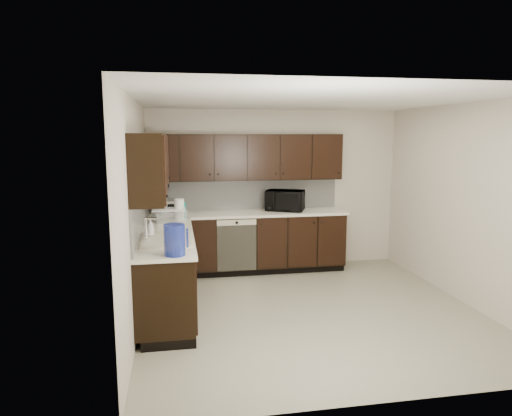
{
  "coord_description": "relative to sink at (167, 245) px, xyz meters",
  "views": [
    {
      "loc": [
        -1.55,
        -5.1,
        2.1
      ],
      "look_at": [
        -0.55,
        0.6,
        1.18
      ],
      "focal_mm": 32.0,
      "sensor_mm": 36.0,
      "label": 1
    }
  ],
  "objects": [
    {
      "name": "floor",
      "position": [
        1.68,
        0.01,
        -0.88
      ],
      "size": [
        4.0,
        4.0,
        0.0
      ],
      "primitive_type": "plane",
      "color": "gray",
      "rests_on": "ground"
    },
    {
      "name": "ceiling",
      "position": [
        1.68,
        0.01,
        1.62
      ],
      "size": [
        4.0,
        4.0,
        0.0
      ],
      "primitive_type": "plane",
      "rotation": [
        3.14,
        0.0,
        0.0
      ],
      "color": "white",
      "rests_on": "wall_back"
    },
    {
      "name": "wall_back",
      "position": [
        1.68,
        2.01,
        0.37
      ],
      "size": [
        4.0,
        0.02,
        2.5
      ],
      "primitive_type": "cube",
      "color": "beige",
      "rests_on": "floor"
    },
    {
      "name": "wall_left",
      "position": [
        -0.32,
        0.01,
        0.37
      ],
      "size": [
        0.02,
        4.0,
        2.5
      ],
      "primitive_type": "cube",
      "color": "beige",
      "rests_on": "floor"
    },
    {
      "name": "wall_right",
      "position": [
        3.68,
        0.01,
        0.37
      ],
      "size": [
        0.02,
        4.0,
        2.5
      ],
      "primitive_type": "cube",
      "color": "beige",
      "rests_on": "floor"
    },
    {
      "name": "wall_front",
      "position": [
        1.68,
        -1.99,
        0.37
      ],
      "size": [
        4.0,
        0.02,
        2.5
      ],
      "primitive_type": "cube",
      "color": "beige",
      "rests_on": "floor"
    },
    {
      "name": "lower_cabinets",
      "position": [
        0.67,
        1.12,
        -0.47
      ],
      "size": [
        3.0,
        2.8,
        0.9
      ],
      "color": "black",
      "rests_on": "floor"
    },
    {
      "name": "countertop",
      "position": [
        0.67,
        1.12,
        0.04
      ],
      "size": [
        3.03,
        2.83,
        0.04
      ],
      "color": "silver",
      "rests_on": "lower_cabinets"
    },
    {
      "name": "backsplash",
      "position": [
        0.46,
        1.33,
        0.3
      ],
      "size": [
        3.0,
        2.8,
        0.48
      ],
      "color": "#B5B6B1",
      "rests_on": "countertop"
    },
    {
      "name": "upper_cabinets",
      "position": [
        0.58,
        1.22,
        0.89
      ],
      "size": [
        3.0,
        2.8,
        0.7
      ],
      "color": "black",
      "rests_on": "wall_back"
    },
    {
      "name": "dishwasher",
      "position": [
        0.98,
        1.42,
        -0.33
      ],
      "size": [
        0.58,
        0.04,
        0.78
      ],
      "color": "beige",
      "rests_on": "lower_cabinets"
    },
    {
      "name": "sink",
      "position": [
        0.0,
        0.0,
        0.0
      ],
      "size": [
        0.54,
        0.82,
        0.42
      ],
      "color": "beige",
      "rests_on": "countertop"
    },
    {
      "name": "microwave",
      "position": [
        1.79,
        1.75,
        0.22
      ],
      "size": [
        0.68,
        0.59,
        0.32
      ],
      "primitive_type": "imported",
      "rotation": [
        0.0,
        0.0,
        -0.41
      ],
      "color": "black",
      "rests_on": "countertop"
    },
    {
      "name": "soap_bottle_a",
      "position": [
        0.12,
        -0.69,
        0.16
      ],
      "size": [
        0.11,
        0.11,
        0.2
      ],
      "primitive_type": "imported",
      "rotation": [
        0.0,
        0.0,
        -0.31
      ],
      "color": "gray",
      "rests_on": "countertop"
    },
    {
      "name": "soap_bottle_b",
      "position": [
        -0.18,
        0.23,
        0.16
      ],
      "size": [
        0.1,
        0.1,
        0.21
      ],
      "primitive_type": "imported",
      "rotation": [
        0.0,
        0.0,
        -0.23
      ],
      "color": "gray",
      "rests_on": "countertop"
    },
    {
      "name": "toaster_oven",
      "position": [
        -0.0,
        1.77,
        0.16
      ],
      "size": [
        0.38,
        0.33,
        0.2
      ],
      "primitive_type": "cube",
      "rotation": [
        0.0,
        0.0,
        0.38
      ],
      "color": "#AEAFB1",
      "rests_on": "countertop"
    },
    {
      "name": "storage_bin",
      "position": [
        0.02,
        1.16,
        0.14
      ],
      "size": [
        0.49,
        0.42,
        0.16
      ],
      "primitive_type": "cube",
      "rotation": [
        0.0,
        0.0,
        0.29
      ],
      "color": "silver",
      "rests_on": "countertop"
    },
    {
      "name": "blue_pitcher",
      "position": [
        0.09,
        -0.69,
        0.21
      ],
      "size": [
        0.23,
        0.23,
        0.31
      ],
      "primitive_type": "cylinder",
      "rotation": [
        0.0,
        0.0,
        0.1
      ],
      "color": "navy",
      "rests_on": "countertop"
    },
    {
      "name": "teal_tumbler",
      "position": [
        0.2,
        1.33,
        0.17
      ],
      "size": [
        0.12,
        0.12,
        0.23
      ],
      "primitive_type": "cylinder",
      "rotation": [
        0.0,
        0.0,
        0.15
      ],
      "color": "#0C8476",
      "rests_on": "countertop"
    },
    {
      "name": "paper_towel_roll",
      "position": [
        0.16,
        1.19,
        0.21
      ],
      "size": [
        0.15,
        0.15,
        0.3
      ],
      "primitive_type": "cylinder",
      "rotation": [
        0.0,
        0.0,
        -0.08
      ],
      "color": "white",
      "rests_on": "countertop"
    }
  ]
}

